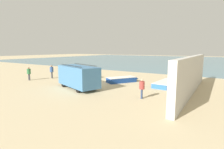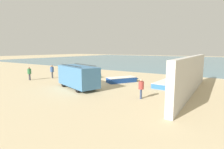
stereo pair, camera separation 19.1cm
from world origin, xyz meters
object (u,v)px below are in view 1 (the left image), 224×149
(fisherman_1, at_px, (52,70))
(fisherman_2, at_px, (142,87))
(fishing_rowboat_2, at_px, (122,80))
(fishing_rowboat_0, at_px, (167,83))
(fishing_rowboat_1, at_px, (87,75))
(fisherman_0, at_px, (29,72))
(parked_van, at_px, (78,76))

(fisherman_1, bearing_deg, fisherman_2, 101.63)
(fishing_rowboat_2, xyz_separation_m, fisherman_1, (-9.78, -2.76, 0.78))
(fishing_rowboat_2, relative_size, fisherman_2, 2.56)
(fishing_rowboat_0, relative_size, fishing_rowboat_1, 0.99)
(fishing_rowboat_2, relative_size, fisherman_0, 2.44)
(fishing_rowboat_1, height_order, fisherman_1, fisherman_1)
(fishing_rowboat_2, bearing_deg, fishing_rowboat_0, -50.53)
(fishing_rowboat_2, bearing_deg, fishing_rowboat_1, 113.29)
(fishing_rowboat_0, relative_size, fishing_rowboat_2, 1.26)
(parked_van, relative_size, fishing_rowboat_2, 1.38)
(fishing_rowboat_2, height_order, fisherman_2, fisherman_2)
(parked_van, xyz_separation_m, fisherman_1, (-7.60, 2.76, -0.18))
(fishing_rowboat_0, height_order, fisherman_1, fisherman_1)
(fishing_rowboat_1, bearing_deg, fisherman_1, 61.58)
(parked_van, distance_m, fisherman_2, 7.09)
(fishing_rowboat_0, xyz_separation_m, fisherman_2, (-0.32, -6.28, 0.71))
(fishing_rowboat_2, xyz_separation_m, fisherman_2, (4.91, -5.56, 0.67))
(fishing_rowboat_0, xyz_separation_m, fishing_rowboat_1, (-11.84, 0.26, -0.02))
(fishing_rowboat_0, bearing_deg, parked_van, 134.63)
(fisherman_1, bearing_deg, fishing_rowboat_0, 125.48)
(fisherman_0, xyz_separation_m, fisherman_1, (1.13, 2.70, 0.06))
(fisherman_1, bearing_deg, parked_van, 92.50)
(parked_van, height_order, fishing_rowboat_2, parked_van)
(parked_van, xyz_separation_m, fisherman_0, (-8.73, 0.06, -0.24))
(fishing_rowboat_0, height_order, fishing_rowboat_2, fishing_rowboat_2)
(parked_van, distance_m, fisherman_0, 8.74)
(parked_van, distance_m, fishing_rowboat_1, 7.92)
(parked_van, height_order, fishing_rowboat_1, parked_van)
(fishing_rowboat_2, distance_m, fisherman_2, 7.45)
(parked_van, relative_size, fisherman_2, 3.52)
(fishing_rowboat_0, distance_m, fishing_rowboat_1, 11.84)
(parked_van, relative_size, fisherman_0, 3.36)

